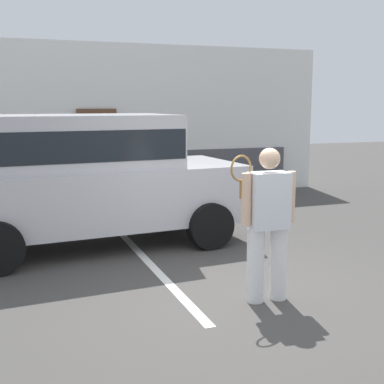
{
  "coord_description": "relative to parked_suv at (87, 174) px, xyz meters",
  "views": [
    {
      "loc": [
        -2.5,
        -5.28,
        2.22
      ],
      "look_at": [
        -0.12,
        1.2,
        1.05
      ],
      "focal_mm": 49.07,
      "sensor_mm": 36.0,
      "label": 1
    }
  ],
  "objects": [
    {
      "name": "parking_stripe_1",
      "position": [
        0.63,
        -1.34,
        -1.14
      ],
      "size": [
        0.12,
        4.4,
        0.01
      ],
      "primitive_type": "cube",
      "color": "silver",
      "rests_on": "ground_plane"
    },
    {
      "name": "potted_plant_by_porch",
      "position": [
        3.28,
        3.15,
        -0.77
      ],
      "size": [
        0.52,
        0.52,
        0.68
      ],
      "color": "gray",
      "rests_on": "ground_plane"
    },
    {
      "name": "ground_plane",
      "position": [
        1.25,
        -2.84,
        -1.15
      ],
      "size": [
        40.0,
        40.0,
        0.0
      ],
      "primitive_type": "plane",
      "color": "#423F3D"
    },
    {
      "name": "parked_suv",
      "position": [
        0.0,
        0.0,
        0.0
      ],
      "size": [
        4.72,
        2.43,
        2.05
      ],
      "rotation": [
        0.0,
        0.0,
        0.07
      ],
      "color": "#B7B7BC",
      "rests_on": "ground_plane"
    },
    {
      "name": "tennis_player_man",
      "position": [
        1.51,
        -3.06,
        -0.24
      ],
      "size": [
        0.78,
        0.29,
        1.74
      ],
      "rotation": [
        0.0,
        0.0,
        3.1
      ],
      "color": "white",
      "rests_on": "ground_plane"
    },
    {
      "name": "house_frontage",
      "position": [
        1.25,
        4.06,
        0.54
      ],
      "size": [
        10.53,
        0.4,
        3.58
      ],
      "color": "white",
      "rests_on": "ground_plane"
    }
  ]
}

